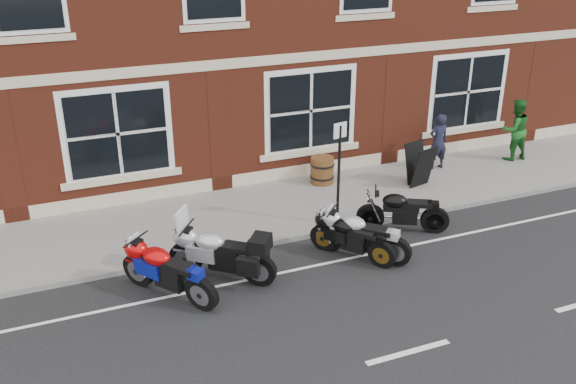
# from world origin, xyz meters

# --- Properties ---
(ground) EXTENTS (80.00, 80.00, 0.00)m
(ground) POSITION_xyz_m (0.00, 0.00, 0.00)
(ground) COLOR black
(ground) RESTS_ON ground
(sidewalk) EXTENTS (30.00, 3.00, 0.12)m
(sidewalk) POSITION_xyz_m (0.00, 3.00, 0.06)
(sidewalk) COLOR slate
(sidewalk) RESTS_ON ground
(kerb) EXTENTS (30.00, 0.16, 0.12)m
(kerb) POSITION_xyz_m (0.00, 1.42, 0.06)
(kerb) COLOR slate
(kerb) RESTS_ON ground
(moto_touring_silver) EXTENTS (1.85, 1.57, 1.51)m
(moto_touring_silver) POSITION_xyz_m (-2.25, 0.51, 0.61)
(moto_touring_silver) COLOR black
(moto_touring_silver) RESTS_ON ground
(moto_sport_red) EXTENTS (1.46, 1.94, 1.03)m
(moto_sport_red) POSITION_xyz_m (-3.35, 0.24, 0.59)
(moto_sport_red) COLOR black
(moto_sport_red) RESTS_ON ground
(moto_sport_black) EXTENTS (1.27, 1.70, 0.90)m
(moto_sport_black) POSITION_xyz_m (0.58, 0.25, 0.52)
(moto_sport_black) COLOR black
(moto_sport_black) RESTS_ON ground
(moto_sport_silver) EXTENTS (1.58, 1.67, 0.97)m
(moto_sport_silver) POSITION_xyz_m (0.76, 0.20, 0.56)
(moto_sport_silver) COLOR black
(moto_sport_silver) RESTS_ON ground
(moto_naked_black) EXTENTS (1.92, 1.13, 0.95)m
(moto_naked_black) POSITION_xyz_m (2.20, 0.93, 0.55)
(moto_naked_black) COLOR black
(moto_naked_black) RESTS_ON ground
(pedestrian_left) EXTENTS (0.59, 0.40, 1.58)m
(pedestrian_left) POSITION_xyz_m (5.04, 3.68, 0.91)
(pedestrian_left) COLOR black
(pedestrian_left) RESTS_ON sidewalk
(pedestrian_right) EXTENTS (0.91, 0.73, 1.79)m
(pedestrian_right) POSITION_xyz_m (7.48, 3.46, 1.01)
(pedestrian_right) COLOR #18541C
(pedestrian_right) RESTS_ON sidewalk
(a_board_sign) EXTENTS (0.76, 0.60, 1.12)m
(a_board_sign) POSITION_xyz_m (3.92, 2.85, 0.68)
(a_board_sign) COLOR black
(a_board_sign) RESTS_ON sidewalk
(barrel_planter) EXTENTS (0.64, 0.64, 0.72)m
(barrel_planter) POSITION_xyz_m (1.60, 3.93, 0.48)
(barrel_planter) COLOR #482D13
(barrel_planter) RESTS_ON sidewalk
(parking_sign) EXTENTS (0.34, 0.10, 2.46)m
(parking_sign) POSITION_xyz_m (0.90, 1.58, 1.54)
(parking_sign) COLOR black
(parking_sign) RESTS_ON sidewalk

